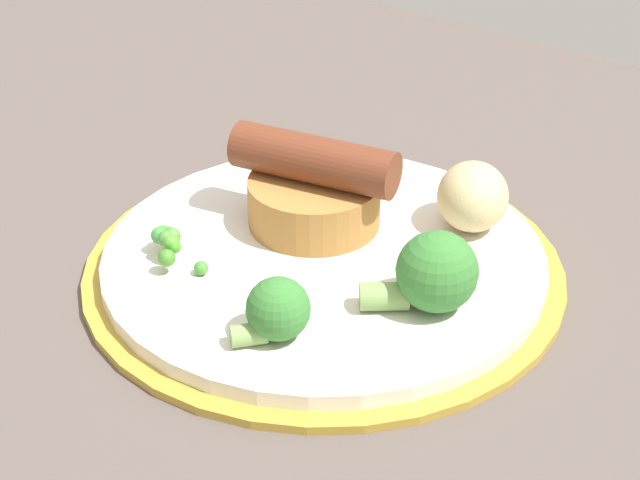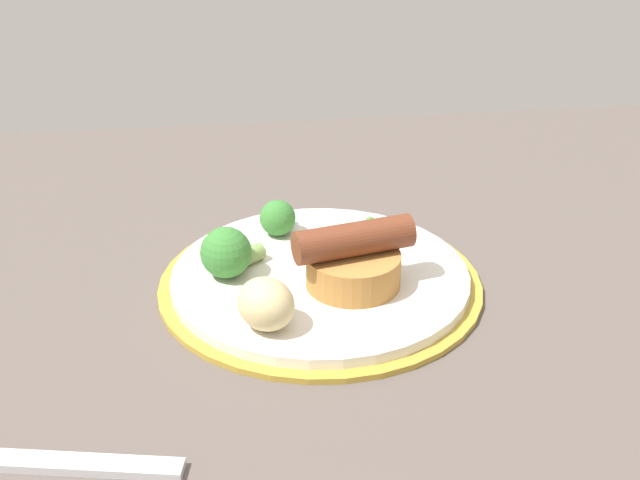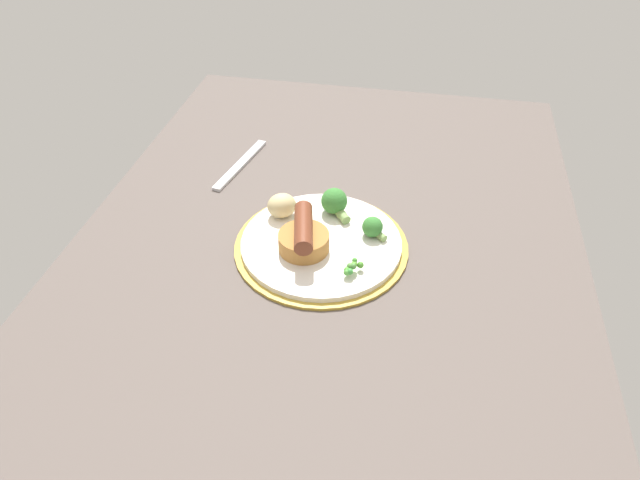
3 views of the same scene
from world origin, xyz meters
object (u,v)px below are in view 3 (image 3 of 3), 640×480
object	(u,v)px
broccoli_floret_far	(373,226)
fork	(241,164)
broccoli_floret_near	(336,202)
potato_chunk_0	(282,206)
dinner_plate	(321,245)
sausage_pudding	(304,237)
pea_pile	(352,267)

from	to	relation	value
broccoli_floret_far	fork	world-z (taller)	broccoli_floret_far
broccoli_floret_near	potato_chunk_0	size ratio (longest dim) A/B	1.18
dinner_plate	broccoli_floret_far	distance (cm)	8.64
sausage_pudding	fork	world-z (taller)	sausage_pudding
broccoli_floret_near	broccoli_floret_far	size ratio (longest dim) A/B	1.36
fork	broccoli_floret_near	bearing A→B (deg)	-109.94
pea_pile	potato_chunk_0	bearing A→B (deg)	49.31
broccoli_floret_near	broccoli_floret_far	world-z (taller)	broccoli_floret_near
broccoli_floret_near	fork	world-z (taller)	broccoli_floret_near
sausage_pudding	broccoli_floret_far	distance (cm)	11.40
broccoli_floret_far	fork	xyz separation A→B (cm)	(16.93, 27.00, -2.66)
broccoli_floret_near	potato_chunk_0	distance (cm)	8.79
dinner_plate	broccoli_floret_near	world-z (taller)	broccoli_floret_near
potato_chunk_0	fork	xyz separation A→B (cm)	(15.10, 11.89, -3.08)
dinner_plate	fork	size ratio (longest dim) A/B	1.51
broccoli_floret_near	dinner_plate	bearing A→B (deg)	134.33
sausage_pudding	potato_chunk_0	xyz separation A→B (cm)	(7.50, 5.25, -0.29)
broccoli_floret_near	broccoli_floret_far	bearing A→B (deg)	-161.54
dinner_plate	potato_chunk_0	distance (cm)	9.48
sausage_pudding	broccoli_floret_near	world-z (taller)	sausage_pudding
sausage_pudding	broccoli_floret_far	world-z (taller)	sausage_pudding
potato_chunk_0	dinner_plate	bearing A→B (deg)	-124.24
pea_pile	broccoli_floret_far	distance (cm)	9.76
sausage_pudding	broccoli_floret_far	size ratio (longest dim) A/B	2.45
sausage_pudding	broccoli_floret_near	distance (cm)	10.50
broccoli_floret_far	broccoli_floret_near	bearing A→B (deg)	7.31
sausage_pudding	broccoli_floret_near	xyz separation A→B (cm)	(10.00, -3.18, -0.22)
sausage_pudding	broccoli_floret_far	xyz separation A→B (cm)	(5.67, -9.87, -0.71)
sausage_pudding	dinner_plate	bearing A→B (deg)	124.85
broccoli_floret_near	potato_chunk_0	xyz separation A→B (cm)	(-2.51, 8.43, -0.07)
dinner_plate	potato_chunk_0	bearing A→B (deg)	55.76
potato_chunk_0	broccoli_floret_far	bearing A→B (deg)	-96.90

